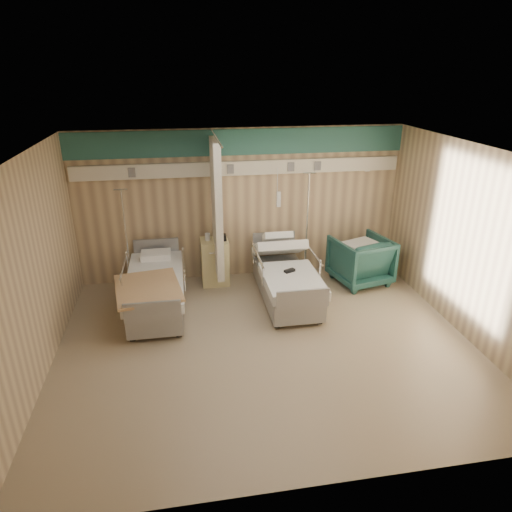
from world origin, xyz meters
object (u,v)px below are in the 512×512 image
at_px(bedside_cabinet, 215,262).
at_px(iv_stand_left, 130,271).
at_px(visitor_armchair, 360,260).
at_px(iv_stand_right, 306,255).
at_px(bed_left, 156,293).
at_px(bed_right, 286,283).

relative_size(bedside_cabinet, iv_stand_left, 0.45).
relative_size(visitor_armchair, iv_stand_right, 0.48).
bearing_deg(bed_left, iv_stand_left, 120.59).
relative_size(bed_right, bedside_cabinet, 2.54).
height_order(bed_left, visitor_armchair, visitor_armchair).
bearing_deg(iv_stand_right, bed_left, -160.86).
distance_m(bedside_cabinet, iv_stand_right, 1.76).
height_order(bed_left, bedside_cabinet, bedside_cabinet).
height_order(bed_right, bed_left, same).
bearing_deg(bedside_cabinet, visitor_armchair, -9.19).
bearing_deg(iv_stand_left, bedside_cabinet, 3.29).
bearing_deg(visitor_armchair, bed_left, -5.84).
relative_size(bed_left, visitor_armchair, 2.22).
bearing_deg(bed_right, visitor_armchair, 17.00).
bearing_deg(bedside_cabinet, iv_stand_left, -176.71).
relative_size(visitor_armchair, iv_stand_left, 0.51).
bearing_deg(iv_stand_right, iv_stand_left, -177.15).
distance_m(bed_right, bedside_cabinet, 1.46).
height_order(bed_right, iv_stand_left, iv_stand_left).
relative_size(bedside_cabinet, visitor_armchair, 0.87).
xyz_separation_m(visitor_armchair, iv_stand_right, (-0.91, 0.51, -0.03)).
relative_size(bed_right, iv_stand_right, 1.07).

